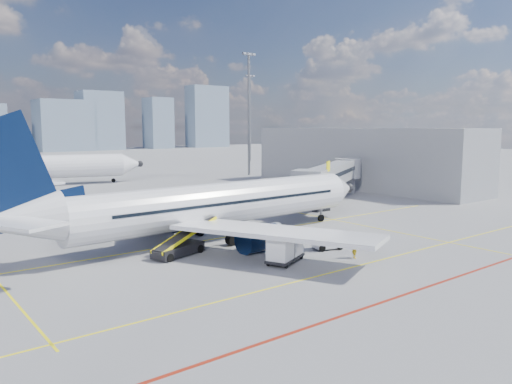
% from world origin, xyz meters
% --- Properties ---
extents(ground, '(420.00, 420.00, 0.00)m').
position_xyz_m(ground, '(0.00, 0.00, 0.00)').
color(ground, gray).
rests_on(ground, ground).
extents(apron_markings, '(90.00, 35.12, 0.01)m').
position_xyz_m(apron_markings, '(-0.58, -3.91, 0.01)').
color(apron_markings, yellow).
rests_on(apron_markings, ground).
extents(jet_bridge, '(23.55, 15.78, 6.30)m').
position_xyz_m(jet_bridge, '(23.51, 16.91, 3.74)').
color(jet_bridge, '#92959A').
rests_on(jet_bridge, ground).
extents(terminal_block, '(10.00, 42.00, 10.00)m').
position_xyz_m(terminal_block, '(39.95, 26.00, 5.00)').
color(terminal_block, '#92959A').
rests_on(terminal_block, ground).
extents(floodlight_mast_ne, '(3.20, 0.61, 25.45)m').
position_xyz_m(floodlight_mast_ne, '(38.00, 55.00, 13.59)').
color(floodlight_mast_ne, slate).
rests_on(floodlight_mast_ne, ground).
extents(floodlight_mast_far, '(3.20, 0.61, 25.45)m').
position_xyz_m(floodlight_mast_far, '(65.00, 90.00, 13.59)').
color(floodlight_mast_far, slate).
rests_on(floodlight_mast_far, ground).
extents(main_aircraft, '(39.28, 34.22, 11.45)m').
position_xyz_m(main_aircraft, '(-2.65, 7.49, 3.22)').
color(main_aircraft, white).
rests_on(main_aircraft, ground).
extents(second_aircraft, '(42.58, 36.73, 12.54)m').
position_xyz_m(second_aircraft, '(-6.45, 62.22, 3.22)').
color(second_aircraft, white).
rests_on(second_aircraft, ground).
extents(baggage_tug, '(2.62, 2.01, 1.63)m').
position_xyz_m(baggage_tug, '(3.59, -1.03, 0.78)').
color(baggage_tug, white).
rests_on(baggage_tug, ground).
extents(cargo_dolly, '(4.10, 3.07, 2.06)m').
position_xyz_m(cargo_dolly, '(-1.82, -1.98, 1.13)').
color(cargo_dolly, black).
rests_on(cargo_dolly, ground).
extents(belt_loader, '(6.61, 3.28, 2.66)m').
position_xyz_m(belt_loader, '(-7.07, 4.79, 0.69)').
color(belt_loader, black).
rests_on(belt_loader, ground).
extents(ramp_worker, '(0.63, 0.71, 1.63)m').
position_xyz_m(ramp_worker, '(3.30, -4.37, 0.82)').
color(ramp_worker, yellow).
rests_on(ramp_worker, ground).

